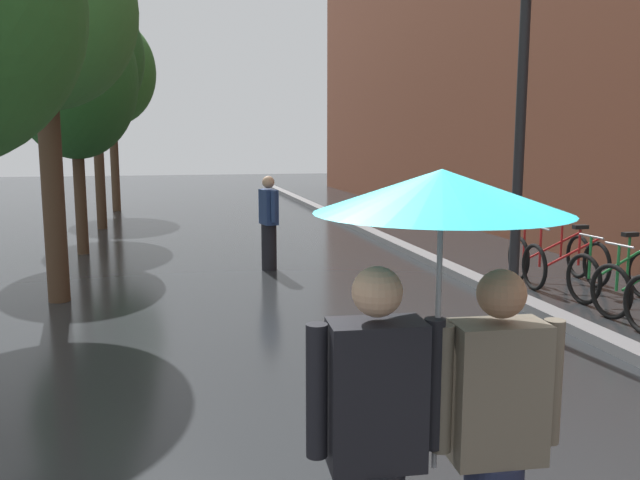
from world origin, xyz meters
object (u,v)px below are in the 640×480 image
Objects in this scene: street_tree_3 at (94,57)px; parked_bicycle_4 at (615,275)px; street_tree_1 at (42,12)px; couple_under_umbrella at (438,344)px; pedestrian_walking_midground at (269,222)px; parked_bicycle_5 at (566,264)px; street_lamp_post at (521,120)px; street_tree_4 at (110,72)px; street_tree_2 at (74,79)px; parked_bicycle_6 at (549,256)px.

street_tree_3 reaches higher than parked_bicycle_4.
street_tree_1 reaches higher than couple_under_umbrella.
pedestrian_walking_midground is (-4.31, 3.28, 0.44)m from parked_bicycle_4.
street_tree_3 reaches higher than parked_bicycle_5.
street_tree_1 is 6.20m from street_lamp_post.
street_tree_4 reaches higher than couple_under_umbrella.
street_tree_2 is 9.34m from parked_bicycle_5.
street_tree_2 is at bearing 147.10° from parked_bicycle_5.
street_lamp_post is at bearing -138.02° from parked_bicycle_5.
street_tree_2 is 0.85× the size of street_tree_3.
street_tree_1 is 0.88× the size of street_tree_4.
parked_bicycle_4 is 1.55m from parked_bicycle_6.
parked_bicycle_5 is 0.98× the size of parked_bicycle_6.
street_tree_2 is (-0.16, 3.94, -0.50)m from street_tree_1.
street_tree_2 is 0.83× the size of street_tree_4.
street_tree_3 is 15.14m from couple_under_umbrella.
street_lamp_post reaches higher than parked_bicycle_6.
street_tree_4 reaches higher than parked_bicycle_5.
parked_bicycle_6 is at bearing 77.91° from parked_bicycle_5.
street_tree_4 is at bearing 89.76° from street_tree_2.
street_tree_1 is 4.61× the size of parked_bicycle_4.
street_lamp_post is (-1.95, -0.72, 2.07)m from parked_bicycle_4.
parked_bicycle_5 is (-0.19, 0.86, 0.00)m from parked_bicycle_4.
street_lamp_post reaches higher than couple_under_umbrella.
street_tree_2 is at bearing 131.62° from street_lamp_post.
street_lamp_post is (-1.90, -2.27, 2.07)m from parked_bicycle_6.
street_lamp_post is at bearing -159.70° from parked_bicycle_4.
street_tree_4 is (0.03, 4.31, 0.06)m from street_tree_3.
street_lamp_post is at bearing -68.64° from street_tree_4.
street_tree_4 is 5.22× the size of parked_bicycle_6.
couple_under_umbrella is (2.78, -14.61, -2.83)m from street_tree_3.
street_lamp_post reaches higher than parked_bicycle_4.
parked_bicycle_4 is at bearing -88.31° from parked_bicycle_6.
parked_bicycle_5 is (7.43, -8.55, -3.81)m from street_tree_3.
street_tree_3 is at bearing 133.98° from parked_bicycle_6.
couple_under_umbrella is at bearing -132.93° from parked_bicycle_4.
street_tree_1 is 4.65m from pedestrian_walking_midground.
parked_bicycle_6 is (-0.05, 1.55, 0.00)m from parked_bicycle_4.
street_tree_3 is 11.74m from street_lamp_post.
street_tree_1 reaches higher than street_tree_2.
couple_under_umbrella reaches higher than parked_bicycle_5.
street_tree_4 is at bearing 89.61° from street_tree_3.
parked_bicycle_6 is 0.70× the size of pedestrian_walking_midground.
street_tree_2 is 9.96m from parked_bicycle_4.
parked_bicycle_6 is (0.15, 0.69, 0.00)m from parked_bicycle_5.
parked_bicycle_4 is 2.93m from street_lamp_post.
street_tree_4 is at bearing 107.50° from pedestrian_walking_midground.
pedestrian_walking_midground is (-4.11, 2.43, 0.44)m from parked_bicycle_5.
street_tree_3 is 4.31m from street_tree_4.
couple_under_umbrella is at bearing -122.80° from street_lamp_post.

